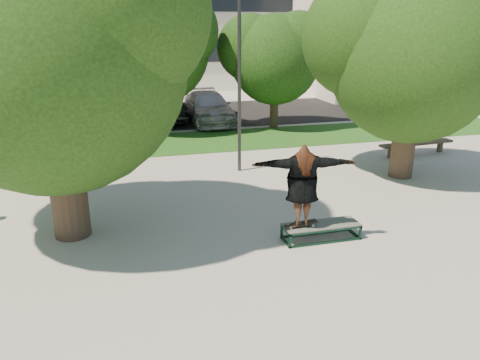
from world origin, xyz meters
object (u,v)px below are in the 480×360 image
object	(u,v)px
tree_right	(410,48)
car_grey	(135,110)
tree_left	(46,43)
lamppost	(239,78)
car_silver_b	(208,108)
car_silver_a	(81,113)
car_dark	(163,106)
bench	(416,144)
grind_box	(321,231)

from	to	relation	value
tree_right	car_grey	size ratio (longest dim) A/B	1.42
tree_left	lamppost	distance (m)	6.70
tree_right	car_silver_b	xyz separation A→B (m)	(-4.25, 10.50, -3.33)
lamppost	car_silver_a	world-z (taller)	lamppost
car_silver_a	lamppost	bearing A→B (deg)	-66.14
tree_left	car_dark	bearing A→B (deg)	74.40
tree_left	car_silver_a	world-z (taller)	tree_left
tree_left	bench	xyz separation A→B (m)	(12.44, 4.15, -4.01)
tree_right	car_dark	bearing A→B (deg)	118.96
bench	car_silver_a	xyz separation A→B (m)	(-12.75, 8.80, 0.27)
tree_left	car_silver_b	xyz separation A→B (m)	(5.96, 12.49, -3.66)
grind_box	lamppost	bearing A→B (deg)	94.23
car_grey	car_silver_b	bearing A→B (deg)	-24.89
grind_box	car_silver_a	world-z (taller)	car_silver_a
car_dark	tree_left	bearing A→B (deg)	-109.90
tree_left	bench	size ratio (longest dim) A/B	2.22
car_silver_b	lamppost	bearing A→B (deg)	-95.66
grind_box	car_dark	size ratio (longest dim) A/B	0.39
grind_box	car_silver_b	world-z (taller)	car_silver_b
grind_box	car_dark	xyz separation A→B (m)	(-1.93, 15.43, 0.58)
tree_left	bench	distance (m)	13.72
car_silver_a	car_dark	distance (m)	4.15
tree_right	car_silver_b	size ratio (longest dim) A/B	1.24
tree_right	car_grey	bearing A→B (deg)	124.74
tree_right	grind_box	xyz separation A→B (m)	(-4.49, -3.84, -3.90)
tree_right	car_grey	xyz separation A→B (m)	(-7.92, 11.42, -3.46)
tree_left	lamppost	xyz separation A→B (m)	(5.29, 3.91, -1.27)
bench	car_silver_b	world-z (taller)	car_silver_b
tree_left	car_dark	xyz separation A→B (m)	(3.79, 13.58, -3.65)
grind_box	bench	world-z (taller)	bench
lamppost	car_silver_b	bearing A→B (deg)	85.59
car_grey	bench	bearing A→B (deg)	-53.21
tree_left	car_silver_a	size ratio (longest dim) A/B	1.78
car_silver_a	tree_right	bearing A→B (deg)	-54.09
car_silver_b	bench	bearing A→B (deg)	-53.36
car_dark	tree_right	bearing A→B (deg)	-65.34
tree_left	car_dark	size ratio (longest dim) A/B	1.53
tree_left	car_silver_b	distance (m)	14.31
tree_right	car_dark	size ratio (longest dim) A/B	1.40
grind_box	bench	size ratio (longest dim) A/B	0.56
tree_left	car_silver_b	size ratio (longest dim) A/B	1.36
grind_box	car_grey	size ratio (longest dim) A/B	0.39
lamppost	tree_right	bearing A→B (deg)	-21.28
car_grey	grind_box	bearing A→B (deg)	-88.19
bench	car_dark	xyz separation A→B (m)	(-8.65, 9.43, 0.36)
car_silver_a	car_dark	xyz separation A→B (m)	(4.10, 0.63, 0.09)
tree_left	bench	bearing A→B (deg)	18.45
car_dark	car_silver_b	distance (m)	2.42
grind_box	car_grey	bearing A→B (deg)	102.65
tree_left	car_silver_a	xyz separation A→B (m)	(-0.31, 12.96, -3.74)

